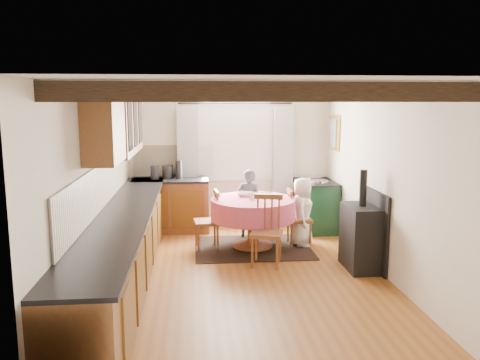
{
  "coord_description": "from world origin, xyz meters",
  "views": [
    {
      "loc": [
        -0.63,
        -5.83,
        2.24
      ],
      "look_at": [
        0.0,
        0.8,
        1.15
      ],
      "focal_mm": 36.21,
      "sensor_mm": 36.0,
      "label": 1
    }
  ],
  "objects": [
    {
      "name": "splash_left",
      "position": [
        -1.78,
        0.3,
        1.2
      ],
      "size": [
        0.02,
        4.5,
        0.55
      ],
      "primitive_type": "cube",
      "color": "beige",
      "rests_on": "wall_left"
    },
    {
      "name": "ceiling",
      "position": [
        0.0,
        0.0,
        2.4
      ],
      "size": [
        3.6,
        5.5,
        0.0
      ],
      "primitive_type": "cube",
      "color": "white",
      "rests_on": "ground"
    },
    {
      "name": "wall_front",
      "position": [
        0.0,
        -2.75,
        1.2
      ],
      "size": [
        3.6,
        0.0,
        2.4
      ],
      "primitive_type": "cube",
      "color": "silver",
      "rests_on": "ground"
    },
    {
      "name": "curtain_right",
      "position": [
        0.95,
        2.65,
        1.1
      ],
      "size": [
        0.35,
        0.1,
        2.1
      ],
      "primitive_type": "cube",
      "color": "#B6B9B3",
      "rests_on": "wall_back"
    },
    {
      "name": "beam_a",
      "position": [
        0.0,
        -2.0,
        2.31
      ],
      "size": [
        3.6,
        0.16,
        0.16
      ],
      "primitive_type": "cube",
      "color": "#312214",
      "rests_on": "ceiling"
    },
    {
      "name": "child_right",
      "position": [
        1.03,
        1.38,
        0.54
      ],
      "size": [
        0.47,
        0.6,
        1.08
      ],
      "primitive_type": "imported",
      "rotation": [
        0.0,
        0.0,
        1.31
      ],
      "color": "white",
      "rests_on": "floor"
    },
    {
      "name": "wall_right",
      "position": [
        1.8,
        0.0,
        1.2
      ],
      "size": [
        0.0,
        5.5,
        2.4
      ],
      "primitive_type": "cube",
      "color": "silver",
      "rests_on": "ground"
    },
    {
      "name": "window_frame",
      "position": [
        0.1,
        2.73,
        1.6
      ],
      "size": [
        1.34,
        0.03,
        1.54
      ],
      "primitive_type": "cube",
      "color": "white",
      "rests_on": "wall_back"
    },
    {
      "name": "canister_wide",
      "position": [
        -1.09,
        2.54,
        1.03
      ],
      "size": [
        0.19,
        0.19,
        0.22
      ],
      "primitive_type": "cylinder",
      "color": "#262628",
      "rests_on": "worktop_back"
    },
    {
      "name": "wall_left",
      "position": [
        -1.8,
        0.0,
        1.2
      ],
      "size": [
        0.0,
        5.5,
        2.4
      ],
      "primitive_type": "cube",
      "color": "silver",
      "rests_on": "ground"
    },
    {
      "name": "wall_cabinet_solid",
      "position": [
        -1.63,
        -0.3,
        1.9
      ],
      "size": [
        0.34,
        0.9,
        0.7
      ],
      "primitive_type": "cube",
      "color": "brown",
      "rests_on": "wall_left"
    },
    {
      "name": "floor",
      "position": [
        0.0,
        0.0,
        0.0
      ],
      "size": [
        3.6,
        5.5,
        0.0
      ],
      "primitive_type": "cube",
      "color": "#91581F",
      "rests_on": "ground"
    },
    {
      "name": "beam_b",
      "position": [
        0.0,
        -1.0,
        2.31
      ],
      "size": [
        3.6,
        0.16,
        0.16
      ],
      "primitive_type": "cube",
      "color": "#312214",
      "rests_on": "ceiling"
    },
    {
      "name": "chair_near",
      "position": [
        0.34,
        0.51,
        0.49
      ],
      "size": [
        0.52,
        0.54,
        0.97
      ],
      "primitive_type": null,
      "rotation": [
        0.0,
        0.0,
        -0.29
      ],
      "color": "brown",
      "rests_on": "floor"
    },
    {
      "name": "splash_back",
      "position": [
        -1.0,
        2.73,
        1.2
      ],
      "size": [
        1.4,
        0.02,
        0.55
      ],
      "primitive_type": "cube",
      "color": "beige",
      "rests_on": "wall_back"
    },
    {
      "name": "curtain_left",
      "position": [
        -0.75,
        2.65,
        1.1
      ],
      "size": [
        0.35,
        0.1,
        2.1
      ],
      "primitive_type": "cube",
      "color": "#B6B9B3",
      "rests_on": "wall_back"
    },
    {
      "name": "wall_cabinet_glass",
      "position": [
        -1.63,
        1.2,
        1.95
      ],
      "size": [
        0.34,
        1.8,
        0.9
      ],
      "primitive_type": "cube",
      "color": "brown",
      "rests_on": "wall_left"
    },
    {
      "name": "curtain_rod",
      "position": [
        0.1,
        2.65,
        2.2
      ],
      "size": [
        2.0,
        0.03,
        0.03
      ],
      "primitive_type": "cylinder",
      "rotation": [
        0.0,
        1.57,
        0.0
      ],
      "color": "black",
      "rests_on": "wall_back"
    },
    {
      "name": "cast_iron_stove",
      "position": [
        1.58,
        0.26,
        0.67
      ],
      "size": [
        0.4,
        0.67,
        1.35
      ],
      "primitive_type": null,
      "color": "black",
      "rests_on": "floor"
    },
    {
      "name": "cup",
      "position": [
        0.22,
        1.3,
        0.82
      ],
      "size": [
        0.15,
        0.15,
        0.1
      ],
      "primitive_type": "imported",
      "rotation": [
        0.0,
        0.0,
        3.65
      ],
      "color": "silver",
      "rests_on": "dining_table"
    },
    {
      "name": "canister_slim",
      "position": [
        -0.9,
        2.47,
        1.08
      ],
      "size": [
        0.11,
        0.11,
        0.31
      ],
      "primitive_type": "cylinder",
      "color": "#262628",
      "rests_on": "worktop_back"
    },
    {
      "name": "wall_picture",
      "position": [
        1.77,
        2.3,
        1.7
      ],
      "size": [
        0.04,
        0.5,
        0.6
      ],
      "primitive_type": "cube",
      "color": "gold",
      "rests_on": "wall_right"
    },
    {
      "name": "bowl_a",
      "position": [
        0.14,
        1.55,
        0.8
      ],
      "size": [
        0.29,
        0.29,
        0.06
      ],
      "primitive_type": "imported",
      "rotation": [
        0.0,
        0.0,
        2.88
      ],
      "color": "silver",
      "rests_on": "dining_table"
    },
    {
      "name": "beam_e",
      "position": [
        0.0,
        2.0,
        2.31
      ],
      "size": [
        3.6,
        0.16,
        0.16
      ],
      "primitive_type": "cube",
      "color": "#312214",
      "rests_on": "ceiling"
    },
    {
      "name": "base_cabinet_back",
      "position": [
        -1.05,
        2.45,
        0.44
      ],
      "size": [
        1.3,
        0.6,
        0.88
      ],
      "primitive_type": "cube",
      "color": "brown",
      "rests_on": "floor"
    },
    {
      "name": "window_pane",
      "position": [
        0.1,
        2.74,
        1.6
      ],
      "size": [
        1.2,
        0.01,
        1.4
      ],
      "primitive_type": "cube",
      "color": "white",
      "rests_on": "wall_back"
    },
    {
      "name": "chair_right",
      "position": [
        0.99,
        1.41,
        0.45
      ],
      "size": [
        0.41,
        0.39,
        0.89
      ],
      "primitive_type": null,
      "rotation": [
        0.0,
        0.0,
        1.54
      ],
      "color": "brown",
      "rests_on": "floor"
    },
    {
      "name": "canister_tall",
      "position": [
        -1.31,
        2.44,
        1.04
      ],
      "size": [
        0.14,
        0.14,
        0.23
      ],
      "primitive_type": "cylinder",
      "color": "#262628",
      "rests_on": "worktop_back"
    },
    {
      "name": "worktop_back",
      "position": [
        -1.05,
        2.43,
        0.9
      ],
      "size": [
        1.3,
        0.64,
        0.04
      ],
      "primitive_type": "cube",
      "color": "black",
      "rests_on": "base_cabinet_back"
    },
    {
      "name": "base_cabinet_left",
      "position": [
        -1.5,
        0.0,
        0.44
      ],
      "size": [
        0.6,
        5.3,
        0.88
      ],
      "primitive_type": "cube",
      "color": "brown",
      "rests_on": "floor"
    },
    {
      "name": "beam_c",
      "position": [
        0.0,
        0.0,
        2.31
      ],
      "size": [
        3.6,
        0.16,
        0.16
      ],
      "primitive_type": "cube",
      "color": "#312214",
      "rests_on": "ceiling"
    },
    {
      "name": "bowl_b",
      "position": [
        0.49,
        1.45,
        0.81
      ],
      "size": [
        0.27,
        0.27,
        0.06
      ],
      "primitive_type": "imported",
      "rotation": [
        0.0,
        0.0,
        0.42
      ],
      "color": "silver",
      "rests_on": "dining_table"
    },
    {
      "name": "child_far",
      "position": [
        0.25,
        1.94,
        0.57
      ],
      "size": [
        0.42,
        0.29,
        1.14
      ],
      "primitive_type": "imported",
      "rotation": [
        0.0,
        0.0,
        3.11
      ],
      "color": "#384349",
      "rests_on": "floor"
    },
    {
      "name": "wall_plate",
      "position": [
        1.05,
        2.72,
        1.7
      ],
      "size": [
        0.3,
        0.02,
        0.3
      ],
      "primitive_type": "cylinder",
      "rotation": [
        1.57,
        0.0,
        0.0
      ],
      "color": "silver",
      "rests_on": "wall_back"
    },
    {
      "name": "beam_d",
      "position": [
        0.0,
        1.0,
        2.31
      ],
      "size": [
        3.6,
        0.16,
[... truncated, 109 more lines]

